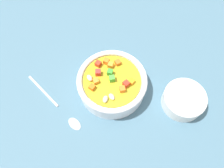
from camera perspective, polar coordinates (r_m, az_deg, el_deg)
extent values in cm
cube|color=#42667A|center=(61.54, 0.00, -1.61)|extent=(140.00, 140.00, 2.00)
cylinder|color=white|center=(58.46, 0.00, -0.21)|extent=(17.92, 17.92, 4.81)
torus|color=white|center=(55.93, 0.00, 1.07)|extent=(18.29, 18.29, 1.44)
cylinder|color=#B29E1E|center=(56.13, 0.00, 0.96)|extent=(15.03, 15.03, 0.40)
cube|color=orange|center=(57.86, -1.82, 5.88)|extent=(1.92, 1.92, 1.51)
cube|color=orange|center=(54.12, 2.71, -1.34)|extent=(1.48, 1.48, 1.37)
ellipsoid|color=beige|center=(55.88, -5.88, 1.59)|extent=(1.72, 2.17, 1.15)
cube|color=red|center=(56.22, -3.66, 3.01)|extent=(1.67, 1.67, 1.56)
ellipsoid|color=beige|center=(53.54, -0.09, -3.34)|extent=(1.71, 2.17, 0.79)
cube|color=orange|center=(57.96, 1.53, 5.67)|extent=(1.63, 1.63, 1.10)
cube|color=orange|center=(55.45, 5.12, 0.70)|extent=(1.88, 1.88, 0.97)
cube|color=orange|center=(54.63, -5.23, -0.82)|extent=(1.91, 1.91, 1.18)
ellipsoid|color=beige|center=(53.18, -1.76, -3.98)|extent=(1.99, 2.26, 1.05)
cube|color=red|center=(54.71, 3.70, 0.05)|extent=(1.78, 1.78, 1.56)
cube|color=orange|center=(57.41, -0.37, 5.02)|extent=(1.87, 1.87, 1.31)
cube|color=orange|center=(55.37, -4.22, 0.80)|extent=(1.58, 1.58, 1.08)
cube|color=red|center=(57.69, -3.65, 5.33)|extent=(1.92, 1.92, 1.36)
cube|color=green|center=(56.14, -0.24, 3.14)|extent=(1.87, 1.87, 1.62)
cube|color=green|center=(55.22, 0.22, 1.35)|extent=(1.50, 1.50, 1.57)
cylinder|color=silver|center=(62.96, -17.59, -1.64)|extent=(6.88, 11.49, 0.67)
ellipsoid|color=silver|center=(57.47, -9.81, -10.11)|extent=(4.02, 4.63, 0.91)
cylinder|color=white|center=(60.13, 18.13, -4.07)|extent=(10.89, 10.89, 3.84)
torus|color=white|center=(58.25, 18.72, -3.27)|extent=(11.00, 11.00, 0.87)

